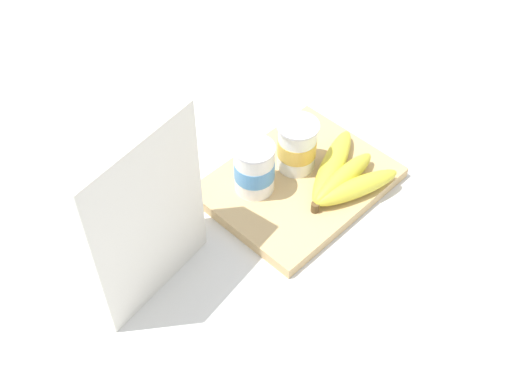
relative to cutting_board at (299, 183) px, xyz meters
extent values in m
plane|color=silver|center=(0.00, 0.00, -0.01)|extent=(2.40, 2.40, 0.00)
cube|color=tan|center=(0.00, 0.00, 0.00)|extent=(0.31, 0.24, 0.02)
cube|color=white|center=(-0.30, 0.05, 0.14)|extent=(0.22, 0.10, 0.30)
cylinder|color=white|center=(-0.07, 0.04, 0.06)|extent=(0.07, 0.07, 0.09)
cylinder|color=#5193D1|center=(-0.07, 0.04, 0.06)|extent=(0.07, 0.07, 0.03)
cylinder|color=silver|center=(-0.07, 0.04, 0.10)|extent=(0.07, 0.07, 0.00)
cylinder|color=white|center=(0.02, 0.03, 0.06)|extent=(0.07, 0.07, 0.09)
cylinder|color=gold|center=(0.02, 0.03, 0.06)|extent=(0.07, 0.07, 0.03)
cylinder|color=silver|center=(0.02, 0.03, 0.10)|extent=(0.07, 0.07, 0.00)
ellipsoid|color=yellow|center=(0.04, -0.09, 0.03)|extent=(0.16, 0.08, 0.04)
ellipsoid|color=yellow|center=(0.04, -0.06, 0.03)|extent=(0.15, 0.04, 0.04)
ellipsoid|color=yellow|center=(0.05, -0.03, 0.03)|extent=(0.19, 0.11, 0.03)
cylinder|color=brown|center=(-0.04, -0.07, 0.02)|extent=(0.01, 0.01, 0.02)
camera|label=1|loc=(-0.60, -0.49, 0.83)|focal=45.64mm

